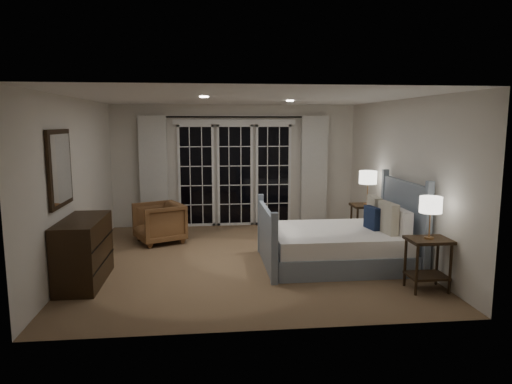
{
  "coord_description": "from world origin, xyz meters",
  "views": [
    {
      "loc": [
        -0.57,
        -6.92,
        2.13
      ],
      "look_at": [
        0.19,
        0.15,
        1.05
      ],
      "focal_mm": 32.0,
      "sensor_mm": 36.0,
      "label": 1
    }
  ],
  "objects": [
    {
      "name": "downlight_a",
      "position": [
        0.8,
        0.6,
        2.49
      ],
      "size": [
        0.12,
        0.12,
        0.01
      ],
      "primitive_type": "cylinder",
      "color": "white",
      "rests_on": "ceiling"
    },
    {
      "name": "wall_back",
      "position": [
        0.0,
        2.5,
        1.25
      ],
      "size": [
        5.0,
        0.02,
        2.5
      ],
      "primitive_type": "cube",
      "color": "beige",
      "rests_on": "floor"
    },
    {
      "name": "floor",
      "position": [
        0.0,
        0.0,
        0.0
      ],
      "size": [
        5.0,
        5.0,
        0.0
      ],
      "primitive_type": "plane",
      "color": "brown",
      "rests_on": "ground"
    },
    {
      "name": "ceiling",
      "position": [
        0.0,
        0.0,
        2.5
      ],
      "size": [
        5.0,
        5.0,
        0.0
      ],
      "primitive_type": "plane",
      "rotation": [
        3.14,
        0.0,
        0.0
      ],
      "color": "white",
      "rests_on": "wall_back"
    },
    {
      "name": "lamp_right",
      "position": [
        2.25,
        0.8,
        1.17
      ],
      "size": [
        0.31,
        0.31,
        0.6
      ],
      "color": "#B57E48",
      "rests_on": "nightstand_right"
    },
    {
      "name": "wall_right",
      "position": [
        2.5,
        0.0,
        1.25
      ],
      "size": [
        0.02,
        5.0,
        2.5
      ],
      "primitive_type": "cube",
      "color": "beige",
      "rests_on": "floor"
    },
    {
      "name": "dresser",
      "position": [
        -2.23,
        -0.82,
        0.44
      ],
      "size": [
        0.52,
        1.23,
        0.87
      ],
      "color": "black",
      "rests_on": "floor"
    },
    {
      "name": "wall_front",
      "position": [
        0.0,
        -2.5,
        1.25
      ],
      "size": [
        5.0,
        0.02,
        2.5
      ],
      "primitive_type": "cube",
      "color": "beige",
      "rests_on": "floor"
    },
    {
      "name": "french_doors",
      "position": [
        0.0,
        2.46,
        1.09
      ],
      "size": [
        2.5,
        0.04,
        2.2
      ],
      "color": "black",
      "rests_on": "wall_back"
    },
    {
      "name": "lamp_left",
      "position": [
        2.22,
        -1.56,
        1.11
      ],
      "size": [
        0.28,
        0.28,
        0.54
      ],
      "color": "#B57E48",
      "rests_on": "nightstand_left"
    },
    {
      "name": "curtain_right",
      "position": [
        1.65,
        2.38,
        1.15
      ],
      "size": [
        0.55,
        0.1,
        2.25
      ],
      "primitive_type": "cube",
      "color": "silver",
      "rests_on": "curtain_rod"
    },
    {
      "name": "nightstand_left",
      "position": [
        2.22,
        -1.56,
        0.45
      ],
      "size": [
        0.52,
        0.42,
        0.68
      ],
      "color": "black",
      "rests_on": "floor"
    },
    {
      "name": "curtain_left",
      "position": [
        -1.65,
        2.38,
        1.15
      ],
      "size": [
        0.55,
        0.1,
        2.25
      ],
      "primitive_type": "cube",
      "color": "silver",
      "rests_on": "curtain_rod"
    },
    {
      "name": "nightstand_right",
      "position": [
        2.25,
        0.8,
        0.46
      ],
      "size": [
        0.54,
        0.43,
        0.7
      ],
      "color": "black",
      "rests_on": "floor"
    },
    {
      "name": "wall_left",
      "position": [
        -2.5,
        0.0,
        1.25
      ],
      "size": [
        0.02,
        5.0,
        2.5
      ],
      "primitive_type": "cube",
      "color": "beige",
      "rests_on": "floor"
    },
    {
      "name": "bed",
      "position": [
        1.42,
        -0.37,
        0.32
      ],
      "size": [
        2.17,
        1.55,
        1.26
      ],
      "color": "gray",
      "rests_on": "floor"
    },
    {
      "name": "mirror",
      "position": [
        -2.47,
        -0.82,
        1.55
      ],
      "size": [
        0.05,
        0.85,
        1.0
      ],
      "color": "black",
      "rests_on": "wall_left"
    },
    {
      "name": "downlight_b",
      "position": [
        -0.6,
        -0.4,
        2.49
      ],
      "size": [
        0.12,
        0.12,
        0.01
      ],
      "primitive_type": "cylinder",
      "color": "white",
      "rests_on": "ceiling"
    },
    {
      "name": "curtain_rod",
      "position": [
        0.0,
        2.4,
        2.25
      ],
      "size": [
        3.5,
        0.03,
        0.03
      ],
      "primitive_type": "cylinder",
      "rotation": [
        0.0,
        1.57,
        0.0
      ],
      "color": "black",
      "rests_on": "wall_back"
    },
    {
      "name": "armchair",
      "position": [
        -1.44,
        1.2,
        0.36
      ],
      "size": [
        1.04,
        1.03,
        0.72
      ],
      "primitive_type": "imported",
      "rotation": [
        0.0,
        0.0,
        -1.13
      ],
      "color": "brown",
      "rests_on": "floor"
    }
  ]
}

